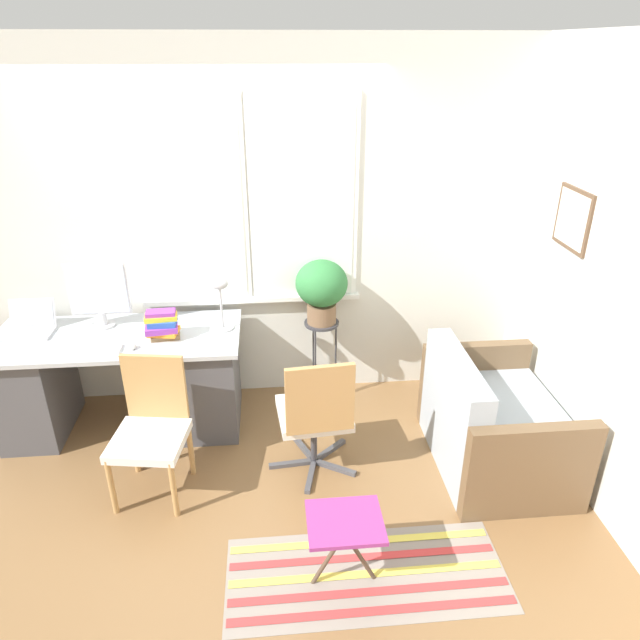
{
  "coord_description": "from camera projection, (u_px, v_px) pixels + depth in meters",
  "views": [
    {
      "loc": [
        0.41,
        -3.33,
        2.61
      ],
      "look_at": [
        0.74,
        0.18,
        0.91
      ],
      "focal_mm": 32.0,
      "sensor_mm": 36.0,
      "label": 1
    }
  ],
  "objects": [
    {
      "name": "mouse",
      "position": [
        133.0,
        346.0,
        3.84
      ],
      "size": [
        0.04,
        0.07,
        0.04
      ],
      "color": "silver",
      "rests_on": "desk"
    },
    {
      "name": "book_stack",
      "position": [
        163.0,
        325.0,
        3.96
      ],
      "size": [
        0.24,
        0.19,
        0.2
      ],
      "color": "olive",
      "rests_on": "desk"
    },
    {
      "name": "office_chair_swivel",
      "position": [
        316.0,
        414.0,
        3.68
      ],
      "size": [
        0.59,
        0.6,
        0.91
      ],
      "rotation": [
        0.0,
        0.0,
        3.23
      ],
      "color": "#47474C",
      "rests_on": "ground_plane"
    },
    {
      "name": "folding_stool",
      "position": [
        345.0,
        527.0,
        2.91
      ],
      "size": [
        0.39,
        0.33,
        0.44
      ],
      "color": "#93337A",
      "rests_on": "ground_plane"
    },
    {
      "name": "wall_right_with_picture",
      "position": [
        576.0,
        261.0,
        3.69
      ],
      "size": [
        0.08,
        9.0,
        2.7
      ],
      "color": "silver",
      "rests_on": "ground_plane"
    },
    {
      "name": "desk_lamp",
      "position": [
        220.0,
        294.0,
        4.01
      ],
      "size": [
        0.16,
        0.16,
        0.39
      ],
      "color": "#ADADB2",
      "rests_on": "desk"
    },
    {
      "name": "keyboard",
      "position": [
        94.0,
        350.0,
        3.81
      ],
      "size": [
        0.35,
        0.14,
        0.02
      ],
      "color": "silver",
      "rests_on": "desk"
    },
    {
      "name": "wall_back_with_window",
      "position": [
        215.0,
        232.0,
        4.22
      ],
      "size": [
        9.0,
        0.12,
        2.7
      ],
      "color": "silver",
      "rests_on": "ground_plane"
    },
    {
      "name": "monitor",
      "position": [
        99.0,
        293.0,
        4.05
      ],
      "size": [
        0.42,
        0.15,
        0.48
      ],
      "color": "silver",
      "rests_on": "desk"
    },
    {
      "name": "ground_plane",
      "position": [
        220.0,
        449.0,
        4.08
      ],
      "size": [
        14.0,
        14.0,
        0.0
      ],
      "primitive_type": "plane",
      "color": "brown"
    },
    {
      "name": "potted_plant",
      "position": [
        322.0,
        287.0,
        4.26
      ],
      "size": [
        0.39,
        0.39,
        0.5
      ],
      "color": "brown",
      "rests_on": "plant_stand"
    },
    {
      "name": "plant_stand",
      "position": [
        322.0,
        332.0,
        4.43
      ],
      "size": [
        0.27,
        0.27,
        0.69
      ],
      "color": "#333338",
      "rests_on": "ground_plane"
    },
    {
      "name": "desk_chair_wooden",
      "position": [
        151.0,
        426.0,
        3.56
      ],
      "size": [
        0.5,
        0.51,
        0.89
      ],
      "rotation": [
        0.0,
        0.0,
        -0.15
      ],
      "color": "#B2844C",
      "rests_on": "ground_plane"
    },
    {
      "name": "desk",
      "position": [
        123.0,
        379.0,
        4.18
      ],
      "size": [
        1.74,
        0.74,
        0.76
      ],
      "color": "#B2B7BC",
      "rests_on": "ground_plane"
    },
    {
      "name": "couch_loveseat",
      "position": [
        492.0,
        426.0,
        3.85
      ],
      "size": [
        0.8,
        1.1,
        0.81
      ],
      "rotation": [
        0.0,
        0.0,
        1.57
      ],
      "color": "#9EA8B2",
      "rests_on": "ground_plane"
    },
    {
      "name": "floor_rug_striped",
      "position": [
        366.0,
        574.0,
        3.11
      ],
      "size": [
        1.53,
        0.63,
        0.01
      ],
      "color": "gray",
      "rests_on": "ground_plane"
    },
    {
      "name": "laptop",
      "position": [
        30.0,
        326.0,
        4.05
      ],
      "size": [
        0.32,
        0.27,
        0.22
      ],
      "color": "#B7B7BC",
      "rests_on": "desk"
    }
  ]
}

